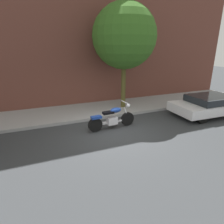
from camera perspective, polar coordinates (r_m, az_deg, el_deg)
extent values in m
plane|color=#303335|center=(7.97, 1.21, -6.33)|extent=(60.00, 60.00, 0.00)
cube|color=gray|center=(10.68, -5.46, 0.59)|extent=(20.58, 2.75, 0.14)
cube|color=brown|center=(11.80, -8.79, 24.97)|extent=(20.58, 0.50, 9.41)
cylinder|color=black|center=(8.68, 4.63, -2.05)|extent=(0.62, 0.18, 0.61)
cylinder|color=black|center=(8.02, -5.02, -3.85)|extent=(0.62, 0.18, 0.61)
cube|color=silver|center=(8.30, 0.00, -2.60)|extent=(0.46, 0.31, 0.32)
cube|color=silver|center=(8.33, 0.00, -3.05)|extent=(1.42, 0.19, 0.06)
ellipsoid|color=navy|center=(8.23, 1.12, 0.57)|extent=(0.54, 0.30, 0.22)
cube|color=black|center=(8.09, -1.14, -0.20)|extent=(0.50, 0.28, 0.10)
cube|color=navy|center=(7.92, -4.75, -1.60)|extent=(0.46, 0.27, 0.10)
cylinder|color=silver|center=(8.55, 4.34, -0.36)|extent=(0.27, 0.07, 0.58)
cylinder|color=silver|center=(8.37, 4.07, 2.85)|extent=(0.09, 0.70, 0.04)
sphere|color=silver|center=(8.49, 4.86, 1.93)|extent=(0.17, 0.17, 0.17)
cylinder|color=silver|center=(8.37, -2.02, -3.17)|extent=(0.80, 0.15, 0.09)
cylinder|color=black|center=(12.85, 29.17, 2.54)|extent=(0.65, 0.24, 0.64)
cylinder|color=black|center=(10.96, 19.71, 1.39)|extent=(0.65, 0.24, 0.64)
cylinder|color=black|center=(9.86, 25.51, -1.23)|extent=(0.65, 0.24, 0.64)
cube|color=silver|center=(11.31, 27.69, 1.60)|extent=(4.34, 2.05, 0.45)
cube|color=#1E2328|center=(11.14, 27.62, 3.35)|extent=(2.28, 1.75, 0.40)
cylinder|color=#4A4520|center=(10.73, 3.43, 8.64)|extent=(0.25, 0.25, 3.01)
sphere|color=#346320|center=(10.58, 3.70, 21.67)|extent=(3.34, 3.34, 3.34)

